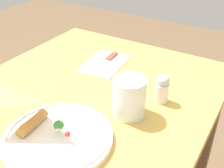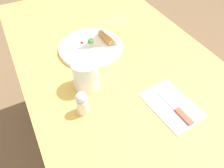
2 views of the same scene
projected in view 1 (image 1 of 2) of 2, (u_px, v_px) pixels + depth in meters
dining_table at (52, 159)px, 0.77m from camera, size 1.16×0.71×0.77m
plate_pizza at (57, 136)px, 0.65m from camera, size 0.26×0.26×0.06m
milk_glass at (129, 97)px, 0.72m from camera, size 0.09×0.09×0.11m
napkin_folded at (104, 64)px, 0.98m from camera, size 0.19×0.14×0.00m
butter_knife at (106, 62)px, 0.98m from camera, size 0.18×0.03×0.01m
salt_shaker at (162, 88)px, 0.77m from camera, size 0.04×0.04×0.08m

